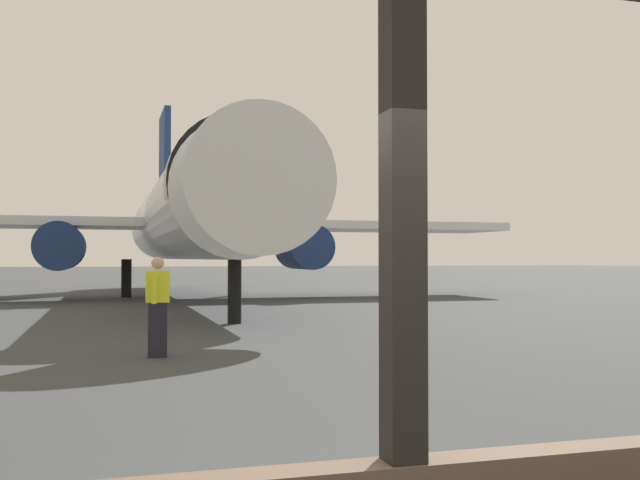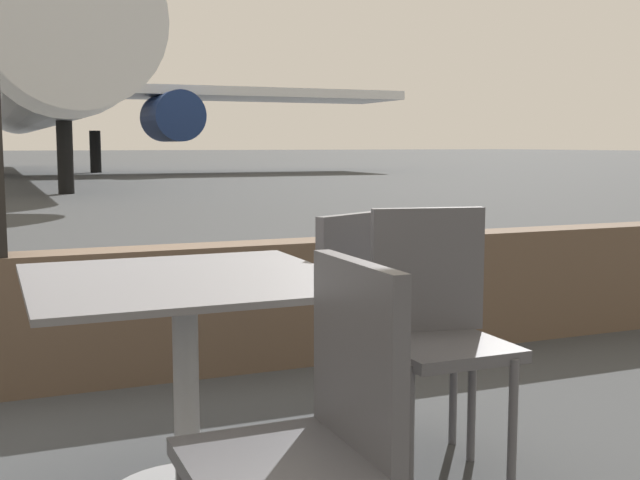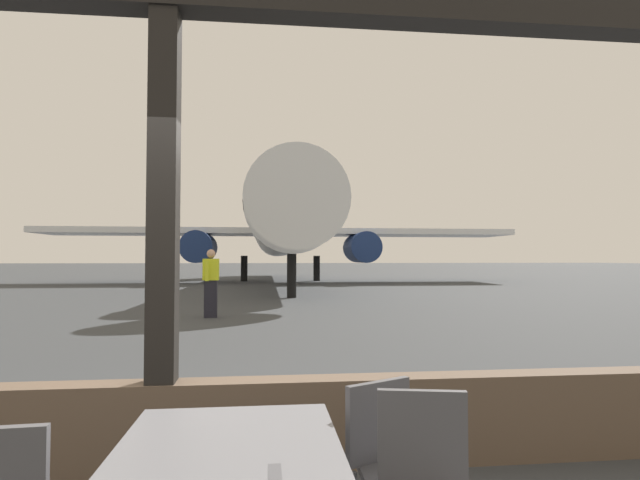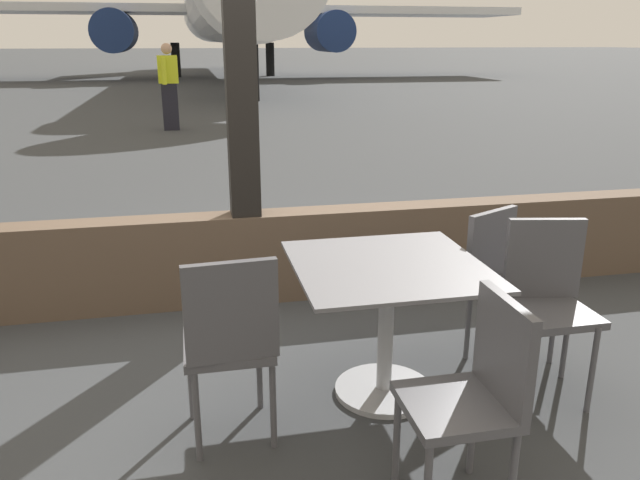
# 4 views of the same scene
# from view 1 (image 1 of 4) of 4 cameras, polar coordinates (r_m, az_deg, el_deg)

# --- Properties ---
(ground_plane) EXTENTS (220.00, 220.00, 0.00)m
(ground_plane) POSITION_cam_1_polar(r_m,az_deg,el_deg) (43.67, -14.35, -3.64)
(ground_plane) COLOR #383A3D
(window_frame) EXTENTS (8.81, 0.24, 3.54)m
(window_frame) POSITION_cam_1_polar(r_m,az_deg,el_deg) (3.95, 6.50, -8.20)
(window_frame) COLOR brown
(window_frame) RESTS_ON ground
(airplane) EXTENTS (29.50, 30.27, 10.29)m
(airplane) POSITION_cam_1_polar(r_m,az_deg,el_deg) (30.75, -10.27, 1.85)
(airplane) COLOR silver
(airplane) RESTS_ON ground
(ground_crew_worker) EXTENTS (0.40, 0.55, 1.74)m
(ground_crew_worker) POSITION_cam_1_polar(r_m,az_deg,el_deg) (12.99, -12.58, -4.99)
(ground_crew_worker) COLOR black
(ground_crew_worker) RESTS_ON ground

